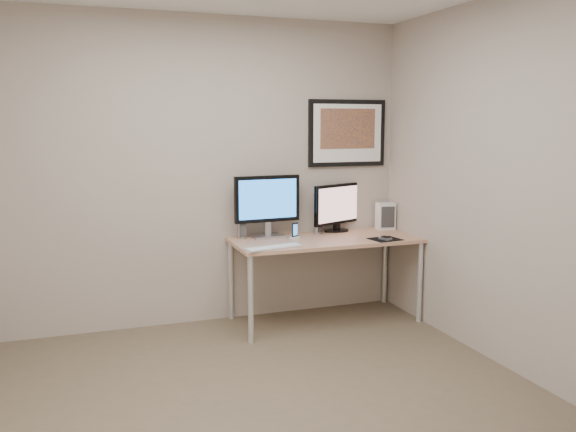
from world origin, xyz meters
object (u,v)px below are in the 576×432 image
(monitor_tv, at_px, (337,206))
(speaker_right, at_px, (317,224))
(speaker_left, at_px, (242,228))
(keyboard, at_px, (274,247))
(desk, at_px, (325,246))
(framed_art, at_px, (347,133))
(phone_dock, at_px, (295,231))
(fan_unit, at_px, (385,216))
(monitor_large, at_px, (267,203))

(monitor_tv, distance_m, speaker_right, 0.25)
(speaker_left, relative_size, keyboard, 0.39)
(speaker_left, height_order, keyboard, speaker_left)
(desk, xyz_separation_m, framed_art, (0.35, 0.33, 0.96))
(keyboard, bearing_deg, phone_dock, 36.38)
(framed_art, bearing_deg, keyboard, -146.84)
(phone_dock, relative_size, keyboard, 0.29)
(fan_unit, bearing_deg, desk, -154.84)
(framed_art, xyz_separation_m, speaker_left, (-1.02, -0.10, -0.80))
(monitor_tv, xyz_separation_m, keyboard, (-0.78, -0.52, -0.22))
(monitor_tv, bearing_deg, desk, -154.01)
(desk, bearing_deg, speaker_left, 160.60)
(desk, relative_size, framed_art, 2.13)
(speaker_left, relative_size, phone_dock, 1.35)
(framed_art, height_order, phone_dock, framed_art)
(monitor_tv, height_order, keyboard, monitor_tv)
(monitor_tv, bearing_deg, keyboard, -169.43)
(monitor_large, xyz_separation_m, monitor_tv, (0.68, 0.05, -0.06))
(framed_art, distance_m, fan_unit, 0.85)
(desk, distance_m, speaker_right, 0.28)
(speaker_left, relative_size, fan_unit, 0.75)
(framed_art, distance_m, speaker_right, 0.87)
(framed_art, relative_size, fan_unit, 3.04)
(framed_art, bearing_deg, monitor_tv, -150.53)
(speaker_right, relative_size, phone_dock, 1.21)
(desk, xyz_separation_m, speaker_left, (-0.67, 0.24, 0.16))
(monitor_large, bearing_deg, monitor_tv, 0.53)
(desk, height_order, phone_dock, phone_dock)
(monitor_tv, relative_size, speaker_left, 2.82)
(phone_dock, distance_m, fan_unit, 0.97)
(speaker_right, xyz_separation_m, phone_dock, (-0.28, -0.16, -0.01))
(keyboard, bearing_deg, fan_unit, 9.57)
(monitor_tv, distance_m, fan_unit, 0.50)
(phone_dock, xyz_separation_m, fan_unit, (0.96, 0.15, 0.05))
(speaker_left, xyz_separation_m, phone_dock, (0.42, -0.16, -0.02))
(phone_dock, bearing_deg, monitor_large, 123.17)
(speaker_right, height_order, keyboard, speaker_right)
(speaker_left, bearing_deg, keyboard, -69.49)
(desk, relative_size, speaker_left, 8.60)
(framed_art, xyz_separation_m, fan_unit, (0.36, -0.10, -0.77))
(framed_art, relative_size, keyboard, 1.57)
(speaker_right, bearing_deg, desk, -114.92)
(speaker_left, bearing_deg, phone_dock, -13.67)
(monitor_large, xyz_separation_m, speaker_left, (-0.22, 0.02, -0.20))
(monitor_tv, distance_m, speaker_left, 0.91)
(monitor_tv, height_order, phone_dock, monitor_tv)
(speaker_left, bearing_deg, monitor_tv, 8.37)
(desk, bearing_deg, framed_art, 43.46)
(monitor_large, height_order, fan_unit, monitor_large)
(desk, relative_size, monitor_tv, 3.05)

